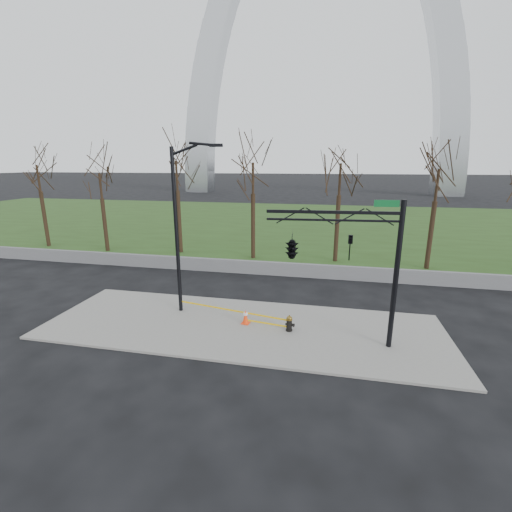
% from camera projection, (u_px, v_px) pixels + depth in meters
% --- Properties ---
extents(ground, '(500.00, 500.00, 0.00)m').
position_uv_depth(ground, '(241.00, 327.00, 15.98)').
color(ground, black).
rests_on(ground, ground).
extents(sidewalk, '(18.00, 6.00, 0.10)m').
position_uv_depth(sidewalk, '(241.00, 326.00, 15.97)').
color(sidewalk, gray).
rests_on(sidewalk, ground).
extents(grass_strip, '(120.00, 40.00, 0.06)m').
position_uv_depth(grass_strip, '(299.00, 222.00, 44.36)').
color(grass_strip, '#263F17').
rests_on(grass_strip, ground).
extents(guardrail, '(60.00, 0.30, 0.90)m').
position_uv_depth(guardrail, '(270.00, 268.00, 23.43)').
color(guardrail, '#59595B').
rests_on(guardrail, ground).
extents(gateway_arch, '(66.00, 6.00, 65.00)m').
position_uv_depth(gateway_arch, '(321.00, 47.00, 78.60)').
color(gateway_arch, '#B4B6BB').
rests_on(gateway_arch, ground).
extents(tree_row, '(54.62, 4.00, 8.02)m').
position_uv_depth(tree_row, '(338.00, 210.00, 25.46)').
color(tree_row, black).
rests_on(tree_row, ground).
extents(fire_hydrant, '(0.46, 0.30, 0.74)m').
position_uv_depth(fire_hydrant, '(289.00, 324.00, 15.37)').
color(fire_hydrant, black).
rests_on(fire_hydrant, sidewalk).
extents(traffic_cone, '(0.40, 0.40, 0.68)m').
position_uv_depth(traffic_cone, '(246.00, 317.00, 16.08)').
color(traffic_cone, '#FF3B0D').
rests_on(traffic_cone, sidewalk).
extents(street_light, '(2.36, 0.67, 8.21)m').
position_uv_depth(street_light, '(181.00, 220.00, 16.45)').
color(street_light, black).
rests_on(street_light, ground).
extents(traffic_signal_mast, '(5.09, 2.52, 6.00)m').
position_uv_depth(traffic_signal_mast, '(312.00, 247.00, 13.50)').
color(traffic_signal_mast, black).
rests_on(traffic_signal_mast, ground).
extents(caution_tape, '(5.60, 1.12, 0.39)m').
position_uv_depth(caution_tape, '(241.00, 314.00, 16.25)').
color(caution_tape, yellow).
rests_on(caution_tape, ground).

